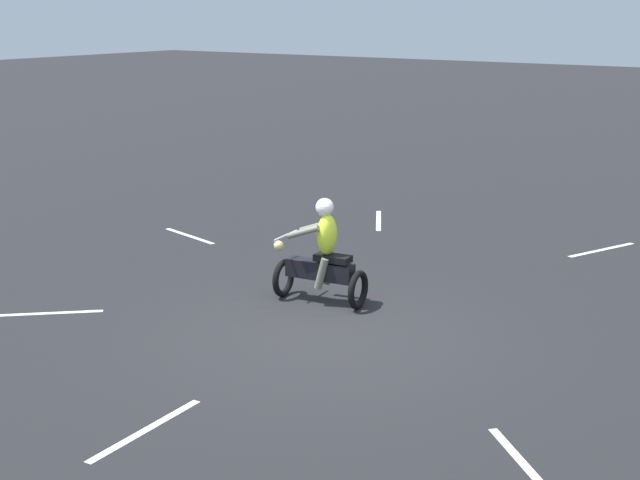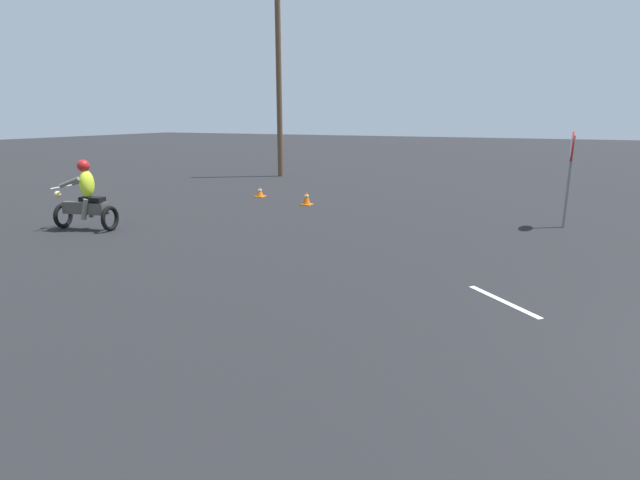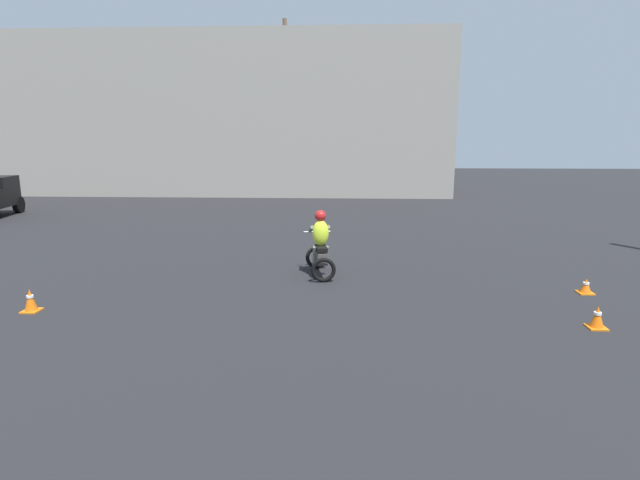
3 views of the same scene
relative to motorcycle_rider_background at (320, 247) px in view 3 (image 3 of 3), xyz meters
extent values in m
torus|color=black|center=(-0.12, 0.67, -0.43)|extent=(0.61, 0.20, 0.60)
torus|color=black|center=(0.11, -0.61, -0.43)|extent=(0.61, 0.20, 0.60)
cube|color=#4C4742|center=(-0.01, 0.03, -0.21)|extent=(0.43, 1.13, 0.28)
cube|color=black|center=(0.03, -0.18, 0.01)|extent=(0.36, 0.60, 0.10)
cylinder|color=silver|center=(-0.11, 0.62, 0.27)|extent=(0.70, 0.16, 0.04)
sphere|color=#F2E08C|center=(-0.14, 0.75, 0.09)|extent=(0.19, 0.19, 0.16)
ellipsoid|color=#D8F233|center=(0.02, -0.08, 0.37)|extent=(0.44, 0.35, 0.64)
cylinder|color=slate|center=(0.16, 0.25, 0.42)|extent=(0.19, 0.55, 0.27)
cylinder|color=slate|center=(-0.23, 0.18, 0.42)|extent=(0.19, 0.55, 0.27)
cylinder|color=slate|center=(0.15, -0.04, -0.21)|extent=(0.16, 0.26, 0.51)
cylinder|color=slate|center=(-0.13, -0.09, -0.21)|extent=(0.16, 0.26, 0.51)
sphere|color=red|center=(0.01, -0.04, 0.79)|extent=(0.33, 0.33, 0.28)
cylinder|color=black|center=(-14.47, 10.06, -0.35)|extent=(0.38, 0.79, 0.76)
cube|color=orange|center=(-5.60, -2.96, -0.71)|extent=(0.32, 0.32, 0.03)
cone|color=orange|center=(-5.60, -2.96, -0.48)|extent=(0.24, 0.24, 0.43)
cylinder|color=white|center=(-5.60, -2.96, -0.42)|extent=(0.13, 0.13, 0.05)
cube|color=orange|center=(5.19, -3.30, -0.71)|extent=(0.32, 0.32, 0.03)
cone|color=orange|center=(5.19, -3.30, -0.50)|extent=(0.24, 0.24, 0.39)
cylinder|color=white|center=(5.19, -3.30, -0.45)|extent=(0.13, 0.13, 0.05)
cube|color=orange|center=(5.96, -1.19, -0.71)|extent=(0.32, 0.32, 0.03)
cone|color=orange|center=(5.96, -1.19, -0.54)|extent=(0.24, 0.24, 0.31)
cylinder|color=white|center=(5.96, -1.19, -0.50)|extent=(0.13, 0.13, 0.05)
cylinder|color=brown|center=(-2.95, 18.15, 4.32)|extent=(0.24, 0.24, 10.09)
cube|color=gray|center=(-7.18, 21.73, 3.97)|extent=(27.87, 10.46, 9.39)
camera|label=1|loc=(6.89, -6.55, 3.73)|focal=50.00mm
camera|label=2|loc=(-8.36, -9.84, 1.92)|focal=28.00mm
camera|label=3|loc=(0.61, -12.09, 2.65)|focal=28.00mm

